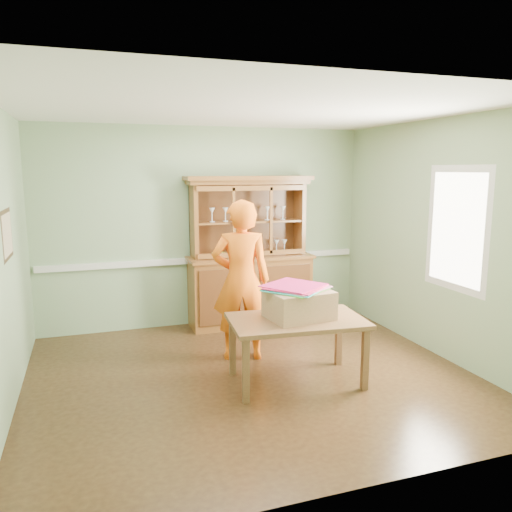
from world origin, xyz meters
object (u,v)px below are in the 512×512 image
object	(u,v)px
dining_table	(297,326)
person	(241,280)
china_hutch	(250,273)
cardboard_box	(299,304)

from	to	relation	value
dining_table	person	size ratio (longest dim) A/B	0.77
china_hutch	cardboard_box	size ratio (longest dim) A/B	3.38
china_hutch	person	world-z (taller)	china_hutch
china_hutch	cardboard_box	bearing A→B (deg)	-93.87
china_hutch	cardboard_box	world-z (taller)	china_hutch
china_hutch	dining_table	world-z (taller)	china_hutch
dining_table	cardboard_box	distance (m)	0.22
dining_table	china_hutch	bearing A→B (deg)	90.61
dining_table	cardboard_box	bearing A→B (deg)	40.30
china_hutch	cardboard_box	xyz separation A→B (m)	(-0.14, -2.01, 0.09)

